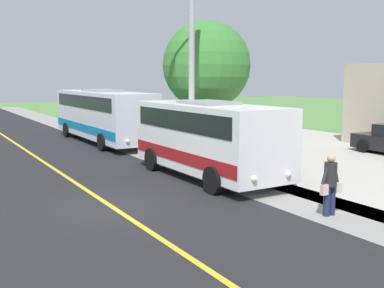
% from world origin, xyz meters
% --- Properties ---
extents(ground_plane, '(120.00, 120.00, 0.00)m').
position_xyz_m(ground_plane, '(0.00, 0.00, 0.00)').
color(ground_plane, '#548442').
extents(road_surface, '(8.00, 100.00, 0.01)m').
position_xyz_m(road_surface, '(0.00, 0.00, 0.00)').
color(road_surface, black).
rests_on(road_surface, ground).
extents(sidewalk, '(2.40, 100.00, 0.01)m').
position_xyz_m(sidewalk, '(-5.20, 0.00, 0.00)').
color(sidewalk, gray).
rests_on(sidewalk, ground).
extents(road_centre_line, '(0.16, 100.00, 0.00)m').
position_xyz_m(road_centre_line, '(0.00, 0.00, 0.01)').
color(road_centre_line, gold).
rests_on(road_centre_line, ground).
extents(shuttle_bus_front, '(2.70, 7.27, 2.84)m').
position_xyz_m(shuttle_bus_front, '(-4.52, -1.88, 1.57)').
color(shuttle_bus_front, white).
rests_on(shuttle_bus_front, ground).
extents(transit_bus_rear, '(2.68, 10.49, 3.02)m').
position_xyz_m(transit_bus_rear, '(-4.52, -13.09, 1.66)').
color(transit_bus_rear, silver).
rests_on(transit_bus_rear, ground).
extents(pedestrian_with_bags, '(0.72, 0.34, 1.67)m').
position_xyz_m(pedestrian_with_bags, '(-4.73, 3.84, 0.89)').
color(pedestrian_with_bags, '#1E2347').
rests_on(pedestrian_with_bags, ground).
extents(street_light_pole, '(1.97, 0.24, 8.80)m').
position_xyz_m(street_light_pole, '(-4.89, -3.86, 4.82)').
color(street_light_pole, '#9E9EA3').
rests_on(street_light_pole, ground).
extents(tree_curbside, '(4.21, 4.21, 6.37)m').
position_xyz_m(tree_curbside, '(-7.40, -6.50, 4.26)').
color(tree_curbside, '#4C3826').
rests_on(tree_curbside, ground).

